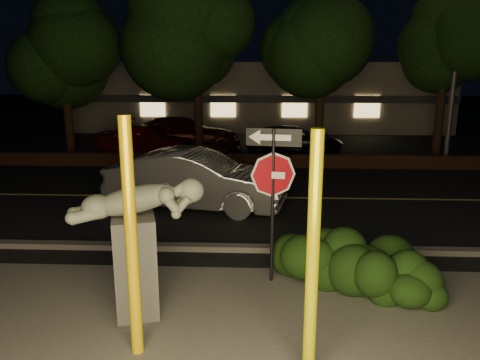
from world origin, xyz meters
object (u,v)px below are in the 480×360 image
Objects in this scene: streetlight at (455,5)px; silver_sedan at (196,180)px; signpost at (273,175)px; sculpture at (137,235)px; yellow_pole_left at (131,241)px; parked_car_dark at (294,139)px; parked_car_red at (146,139)px; parked_car_darkred at (184,134)px; yellow_pole_right at (313,260)px.

streetlight is 12.35m from silver_sedan.
signpost reaches higher than sculpture.
yellow_pole_left is 0.75× the size of parked_car_dark.
parked_car_darkred is (1.47, 1.21, 0.06)m from parked_car_red.
yellow_pole_right is at bearing -97.48° from streetlight.
parked_car_darkred is (-4.16, 15.98, -0.82)m from yellow_pole_right.
parked_car_darkred is at bearing 87.55° from parked_car_dark.
streetlight reaches higher than yellow_pole_right.
sculpture is at bearing -169.83° from silver_sedan.
parked_car_red is 6.56m from parked_car_dark.
silver_sedan is (-2.40, 7.11, -0.78)m from yellow_pole_right.
parked_car_darkred is 1.21× the size of parked_car_dark.
sculpture is at bearing 150.97° from yellow_pole_right.
yellow_pole_right is 1.13× the size of signpost.
parked_car_red is 0.79× the size of parked_car_darkred.
sculpture is 14.69m from parked_car_darkred.
yellow_pole_right is at bearing -174.80° from parked_car_darkred.
parked_car_darkred reaches higher than parked_car_red.
yellow_pole_left is 1.03× the size of yellow_pole_right.
sculpture is 0.21× the size of streetlight.
parked_car_darkred is (-1.65, 14.58, -0.58)m from sculpture.
parked_car_darkred is at bearing 96.79° from yellow_pole_left.
parked_car_red is (-3.11, 13.38, -0.64)m from sculpture.
signpost is at bearing -173.69° from parked_car_darkred.
streetlight is 8.16m from parked_car_dark.
yellow_pole_right is 7.55m from silver_sedan.
streetlight reaches higher than yellow_pole_left.
yellow_pole_right is 2.88m from sculpture.
streetlight reaches higher than signpost.
yellow_pole_right is 0.73× the size of parked_car_dark.
signpost reaches higher than parked_car_dark.
parked_car_red is at bearing 110.85° from yellow_pole_right.
parked_car_dark is at bearing -9.73° from silver_sedan.
yellow_pole_left is at bearing -121.09° from signpost.
yellow_pole_left is 0.32× the size of streetlight.
signpost is 0.68× the size of parked_car_red.
yellow_pole_right is 15.70m from parked_car_dark.
yellow_pole_left is at bearing -94.08° from sculpture.
streetlight is 2.09× the size of silver_sedan.
streetlight is (9.14, 12.31, 4.71)m from sculpture.
silver_sedan is at bearing 72.92° from sculpture.
streetlight reaches higher than parked_car_red.
signpost is 0.58× the size of silver_sedan.
yellow_pole_left reaches higher than sculpture.
parked_car_dark is at bearing -103.14° from parked_car_darkred.
parked_car_red is (-3.32, 14.38, -0.93)m from yellow_pole_left.
yellow_pole_right is 1.45× the size of sculpture.
yellow_pole_right is at bearing -150.07° from silver_sedan.
parked_car_dark is at bearing 92.93° from signpost.
yellow_pole_right reaches higher than signpost.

